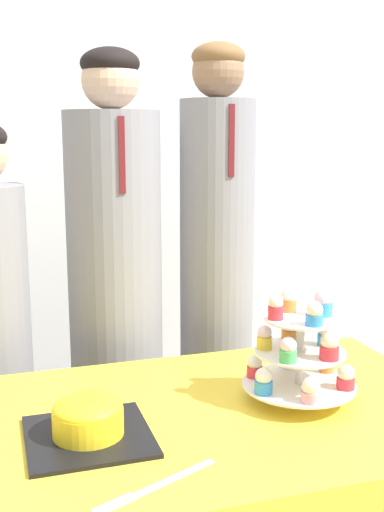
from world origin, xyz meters
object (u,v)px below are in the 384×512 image
Objects in this scene: student_1 at (117,318)px; cake_knife at (137,495)px; cupcake_stand at (301,351)px; student_2 at (216,300)px; round_cake at (88,420)px.

cake_knife is at bearing -98.81° from student_1.
student_1 is at bearing 116.98° from cupcake_stand.
cupcake_stand is 0.17× the size of student_2.
cake_knife is at bearing -117.50° from student_2.
student_1 reaches higher than cake_knife.
student_2 is (0.34, -0.00, 0.03)m from student_1.
cupcake_stand is at bearing 4.96° from round_cake.
cake_knife is 1.07m from student_2.
student_2 is (0.01, 0.65, -0.04)m from cupcake_stand.
round_cake reaches higher than cake_knife.
student_1 is at bearing 180.00° from student_2.
cupcake_stand is at bearing -63.02° from student_1.
student_2 is (0.49, 0.94, 0.08)m from cake_knife.
round_cake is 0.54m from cupcake_stand.
student_1 is (0.20, 0.70, 0.01)m from round_cake.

